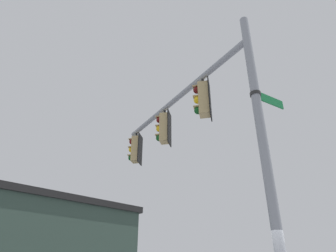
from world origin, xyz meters
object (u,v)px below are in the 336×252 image
Objects in this scene: traffic_light_mid_inner at (164,128)px; traffic_light_mid_outer at (135,149)px; street_name_sign at (264,98)px; traffic_light_nearest_pole at (203,99)px.

traffic_light_mid_outer is (1.57, 1.53, 0.00)m from traffic_light_mid_inner.
traffic_light_nearest_pole is at bearing 53.15° from street_name_sign.
street_name_sign is at bearing -126.85° from traffic_light_nearest_pole.
traffic_light_nearest_pole is 2.07m from street_name_sign.
traffic_light_mid_outer is 1.63× the size of street_name_sign.
traffic_light_mid_outer is at bearing 44.18° from traffic_light_mid_inner.
traffic_light_mid_inner is 4.16m from street_name_sign.
street_name_sign is (-2.70, -3.04, -0.86)m from traffic_light_mid_inner.
traffic_light_mid_inner is at bearing -135.82° from traffic_light_mid_outer.
traffic_light_nearest_pole and traffic_light_mid_inner have the same top height.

